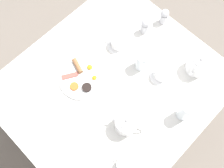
% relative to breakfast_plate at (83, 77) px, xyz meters
% --- Properties ---
extents(ground_plane, '(8.00, 8.00, 0.00)m').
position_rel_breakfast_plate_xyz_m(ground_plane, '(-0.15, -0.08, -0.74)').
color(ground_plane, '#70665B').
extents(table, '(1.03, 1.15, 0.74)m').
position_rel_breakfast_plate_xyz_m(table, '(-0.15, -0.08, -0.07)').
color(table, silver).
rests_on(table, ground_plane).
extents(breakfast_plate, '(0.27, 0.27, 0.04)m').
position_rel_breakfast_plate_xyz_m(breakfast_plate, '(0.00, 0.00, 0.00)').
color(breakfast_plate, white).
rests_on(breakfast_plate, table).
extents(teapot_near, '(0.19, 0.12, 0.13)m').
position_rel_breakfast_plate_xyz_m(teapot_near, '(-0.36, 0.03, 0.05)').
color(teapot_near, white).
rests_on(teapot_near, table).
extents(teapot_far, '(0.12, 0.21, 0.13)m').
position_rel_breakfast_plate_xyz_m(teapot_far, '(-0.41, -0.49, 0.05)').
color(teapot_far, white).
rests_on(teapot_far, table).
extents(teacup_with_saucer_left, '(0.13, 0.13, 0.07)m').
position_rel_breakfast_plate_xyz_m(teacup_with_saucer_left, '(0.00, -0.29, 0.02)').
color(teacup_with_saucer_left, white).
rests_on(teacup_with_saucer_left, table).
extents(teacup_with_saucer_right, '(0.13, 0.13, 0.07)m').
position_rel_breakfast_plate_xyz_m(teacup_with_saucer_right, '(-0.30, -0.32, 0.02)').
color(teacup_with_saucer_right, white).
rests_on(teacup_with_saucer_right, table).
extents(water_glass_tall, '(0.07, 0.07, 0.12)m').
position_rel_breakfast_plate_xyz_m(water_glass_tall, '(-0.18, -0.28, 0.05)').
color(water_glass_tall, white).
rests_on(water_glass_tall, table).
extents(water_glass_short, '(0.07, 0.07, 0.15)m').
position_rel_breakfast_plate_xyz_m(water_glass_short, '(-0.53, -0.23, 0.07)').
color(water_glass_short, white).
rests_on(water_glass_short, table).
extents(creamer_jug, '(0.09, 0.06, 0.05)m').
position_rel_breakfast_plate_xyz_m(creamer_jug, '(-0.48, 0.18, 0.02)').
color(creamer_jug, white).
rests_on(creamer_jug, table).
extents(pepper_grinder, '(0.05, 0.05, 0.11)m').
position_rel_breakfast_plate_xyz_m(pepper_grinder, '(-0.04, -0.47, 0.05)').
color(pepper_grinder, '#BCBCC1').
rests_on(pepper_grinder, table).
extents(salt_grinder, '(0.05, 0.05, 0.11)m').
position_rel_breakfast_plate_xyz_m(salt_grinder, '(-0.08, -0.60, 0.05)').
color(salt_grinder, '#BCBCC1').
rests_on(salt_grinder, table).
extents(napkin_folded, '(0.21, 0.21, 0.01)m').
position_rel_breakfast_plate_xyz_m(napkin_folded, '(-0.27, 0.31, -0.01)').
color(napkin_folded, white).
rests_on(napkin_folded, table).
extents(fork_by_plate, '(0.14, 0.11, 0.00)m').
position_rel_breakfast_plate_xyz_m(fork_by_plate, '(0.16, 0.28, -0.01)').
color(fork_by_plate, silver).
rests_on(fork_by_plate, table).
extents(knife_by_plate, '(0.21, 0.09, 0.00)m').
position_rel_breakfast_plate_xyz_m(knife_by_plate, '(0.18, -0.43, -0.01)').
color(knife_by_plate, silver).
rests_on(knife_by_plate, table).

